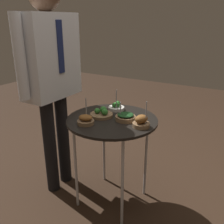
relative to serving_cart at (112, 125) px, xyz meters
The scene contains 8 objects.
ground_plane 0.65m from the serving_cart, ahead, with size 8.00×8.00×0.00m, color black.
serving_cart is the anchor object (origin of this frame).
bowl_roast_mid_left 0.26m from the serving_cart, 96.90° to the right, with size 0.11×0.11×0.18m.
bowl_broccoli_back_right 0.20m from the serving_cart, 20.32° to the left, with size 0.12×0.12×0.17m.
bowl_spinach_front_center 0.12m from the serving_cart, 75.86° to the right, with size 0.14×0.14×0.13m.
bowl_broccoli_front_left 0.11m from the serving_cart, 90.74° to the left, with size 0.17×0.17×0.07m.
bowl_roast_front_right 0.22m from the serving_cart, 149.93° to the left, with size 0.11×0.11×0.17m.
waiter_figure 0.63m from the serving_cart, 96.48° to the left, with size 0.60×0.23×1.63m.
Camera 1 is at (-1.42, -0.84, 1.36)m, focal length 40.00 mm.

